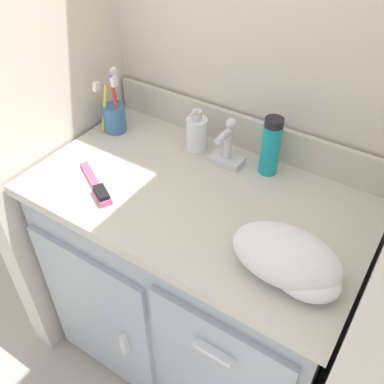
{
  "coord_description": "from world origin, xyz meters",
  "views": [
    {
      "loc": [
        0.45,
        -0.71,
        1.5
      ],
      "look_at": [
        0.0,
        -0.03,
        0.8
      ],
      "focal_mm": 40.0,
      "sensor_mm": 36.0,
      "label": 1
    }
  ],
  "objects_px": {
    "soap_dispenser": "(197,133)",
    "shaving_cream_can": "(271,146)",
    "hairbrush": "(98,188)",
    "toothbrush_cup": "(114,116)",
    "hand_towel": "(291,260)"
  },
  "relations": [
    {
      "from": "soap_dispenser",
      "to": "shaving_cream_can",
      "type": "relative_size",
      "value": 0.79
    },
    {
      "from": "shaving_cream_can",
      "to": "hairbrush",
      "type": "height_order",
      "value": "shaving_cream_can"
    },
    {
      "from": "toothbrush_cup",
      "to": "soap_dispenser",
      "type": "distance_m",
      "value": 0.27
    },
    {
      "from": "toothbrush_cup",
      "to": "soap_dispenser",
      "type": "height_order",
      "value": "toothbrush_cup"
    },
    {
      "from": "soap_dispenser",
      "to": "shaving_cream_can",
      "type": "height_order",
      "value": "shaving_cream_can"
    },
    {
      "from": "shaving_cream_can",
      "to": "hairbrush",
      "type": "distance_m",
      "value": 0.47
    },
    {
      "from": "shaving_cream_can",
      "to": "hairbrush",
      "type": "relative_size",
      "value": 0.91
    },
    {
      "from": "hand_towel",
      "to": "toothbrush_cup",
      "type": "bearing_deg",
      "value": 161.23
    },
    {
      "from": "soap_dispenser",
      "to": "hand_towel",
      "type": "height_order",
      "value": "soap_dispenser"
    },
    {
      "from": "toothbrush_cup",
      "to": "hairbrush",
      "type": "relative_size",
      "value": 1.04
    },
    {
      "from": "shaving_cream_can",
      "to": "hand_towel",
      "type": "bearing_deg",
      "value": -57.49
    },
    {
      "from": "soap_dispenser",
      "to": "hairbrush",
      "type": "bearing_deg",
      "value": -110.34
    },
    {
      "from": "soap_dispenser",
      "to": "hand_towel",
      "type": "distance_m",
      "value": 0.5
    },
    {
      "from": "soap_dispenser",
      "to": "shaving_cream_can",
      "type": "xyz_separation_m",
      "value": [
        0.22,
        0.02,
        0.03
      ]
    },
    {
      "from": "hairbrush",
      "to": "hand_towel",
      "type": "height_order",
      "value": "hand_towel"
    }
  ]
}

